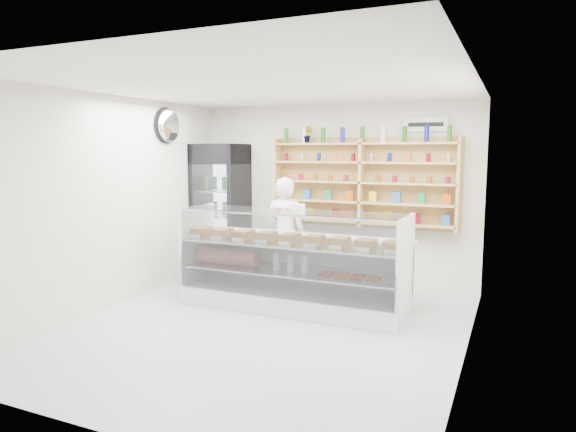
% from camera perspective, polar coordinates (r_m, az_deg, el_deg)
% --- Properties ---
extents(room, '(5.00, 5.00, 5.00)m').
position_cam_1_polar(room, '(5.86, -2.91, 0.67)').
color(room, '#A7A6AB').
rests_on(room, ground).
extents(display_counter, '(2.99, 0.89, 1.30)m').
position_cam_1_polar(display_counter, '(6.82, 0.51, -7.31)').
color(display_counter, white).
rests_on(display_counter, floor).
extents(shop_worker, '(0.65, 0.45, 1.70)m').
position_cam_1_polar(shop_worker, '(7.60, -0.32, -2.02)').
color(shop_worker, silver).
rests_on(shop_worker, floor).
extents(drinks_cooler, '(0.81, 0.79, 2.19)m').
position_cam_1_polar(drinks_cooler, '(8.65, -7.40, 0.71)').
color(drinks_cooler, black).
rests_on(drinks_cooler, floor).
extents(wall_shelving, '(2.84, 0.28, 1.33)m').
position_cam_1_polar(wall_shelving, '(7.84, 8.19, 3.68)').
color(wall_shelving, tan).
rests_on(wall_shelving, back_wall).
extents(potted_plant, '(0.15, 0.12, 0.26)m').
position_cam_1_polar(potted_plant, '(8.12, 2.20, 9.02)').
color(potted_plant, '#1E6626').
rests_on(potted_plant, wall_shelving).
extents(security_mirror, '(0.15, 0.50, 0.50)m').
position_cam_1_polar(security_mirror, '(8.01, -13.09, 9.77)').
color(security_mirror, silver).
rests_on(security_mirror, left_wall).
extents(wall_sign, '(0.62, 0.03, 0.20)m').
position_cam_1_polar(wall_sign, '(7.77, 15.06, 9.79)').
color(wall_sign, white).
rests_on(wall_sign, back_wall).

